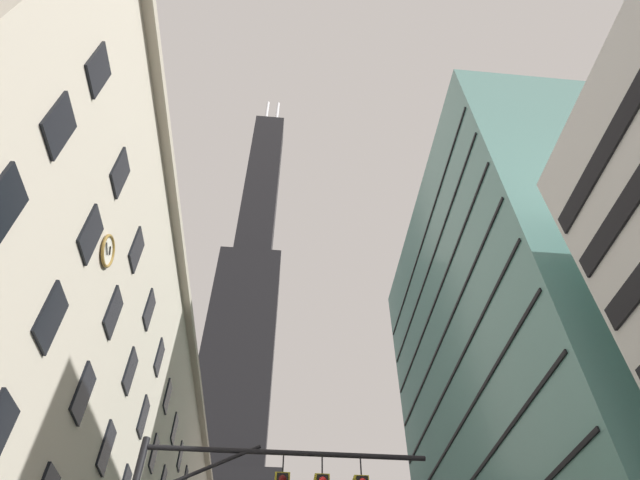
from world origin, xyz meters
The scene contains 2 objects.
dark_skyscraper centered at (-12.97, 99.09, 61.31)m, with size 24.33×24.33×204.16m.
glass_office_midrise centered at (19.09, 23.92, 23.06)m, with size 16.30×32.42×46.12m.
Camera 1 is at (-3.06, -11.82, 1.39)m, focal length 28.90 mm.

